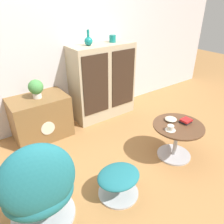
# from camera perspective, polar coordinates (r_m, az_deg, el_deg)

# --- Properties ---
(ground_plane) EXTENTS (12.00, 12.00, 0.00)m
(ground_plane) POSITION_cam_1_polar(r_m,az_deg,el_deg) (2.45, 2.53, -15.81)
(ground_plane) COLOR #A87542
(wall_back) EXTENTS (6.40, 0.06, 2.60)m
(wall_back) POSITION_cam_1_polar(r_m,az_deg,el_deg) (3.07, -15.20, 19.83)
(wall_back) COLOR silver
(wall_back) RESTS_ON ground_plane
(sideboard) EXTENTS (0.95, 0.41, 1.11)m
(sideboard) POSITION_cam_1_polar(r_m,az_deg,el_deg) (3.32, -2.49, 7.98)
(sideboard) COLOR tan
(sideboard) RESTS_ON ground_plane
(tv_console) EXTENTS (0.72, 0.48, 0.57)m
(tv_console) POSITION_cam_1_polar(r_m,az_deg,el_deg) (3.02, -18.13, -1.35)
(tv_console) COLOR brown
(tv_console) RESTS_ON ground_plane
(egg_chair) EXTENTS (0.62, 0.58, 0.81)m
(egg_chair) POSITION_cam_1_polar(r_m,az_deg,el_deg) (1.88, -18.60, -18.29)
(egg_chair) COLOR #B7B7BC
(egg_chair) RESTS_ON ground_plane
(ottoman) EXTENTS (0.42, 0.39, 0.27)m
(ottoman) POSITION_cam_1_polar(r_m,az_deg,el_deg) (2.14, 1.72, -17.19)
(ottoman) COLOR #B7B7BC
(ottoman) RESTS_ON ground_plane
(coffee_table) EXTENTS (0.57, 0.57, 0.43)m
(coffee_table) POSITION_cam_1_polar(r_m,az_deg,el_deg) (2.62, 16.52, -6.18)
(coffee_table) COLOR #B7B7BC
(coffee_table) RESTS_ON ground_plane
(vase_leftmost) EXTENTS (0.11, 0.11, 0.20)m
(vase_leftmost) POSITION_cam_1_polar(r_m,az_deg,el_deg) (3.06, -6.18, 18.03)
(vase_leftmost) COLOR #147A75
(vase_leftmost) RESTS_ON sideboard
(vase_inner_left) EXTENTS (0.09, 0.09, 0.10)m
(vase_inner_left) POSITION_cam_1_polar(r_m,az_deg,el_deg) (3.27, 0.13, 18.63)
(vase_inner_left) COLOR #147A75
(vase_inner_left) RESTS_ON sideboard
(potted_plant) EXTENTS (0.18, 0.18, 0.24)m
(potted_plant) POSITION_cam_1_polar(r_m,az_deg,el_deg) (2.85, -19.26, 5.98)
(potted_plant) COLOR silver
(potted_plant) RESTS_ON tv_console
(teacup) EXTENTS (0.11, 0.11, 0.06)m
(teacup) POSITION_cam_1_polar(r_m,az_deg,el_deg) (2.42, 15.03, -4.14)
(teacup) COLOR silver
(teacup) RESTS_ON coffee_table
(book_stack) EXTENTS (0.12, 0.11, 0.04)m
(book_stack) POSITION_cam_1_polar(r_m,az_deg,el_deg) (2.61, 18.74, -2.20)
(book_stack) COLOR black
(book_stack) RESTS_ON coffee_table
(bowl) EXTENTS (0.14, 0.14, 0.04)m
(bowl) POSITION_cam_1_polar(r_m,az_deg,el_deg) (2.60, 15.01, -1.76)
(bowl) COLOR beige
(bowl) RESTS_ON coffee_table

